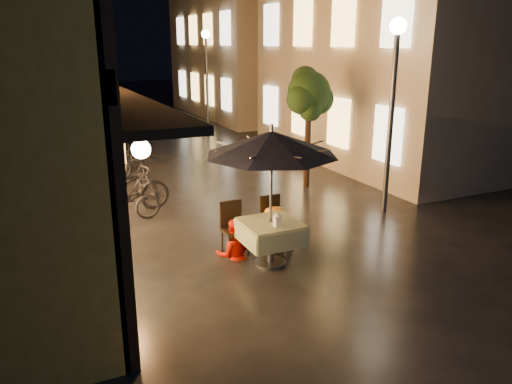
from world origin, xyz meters
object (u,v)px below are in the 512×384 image
streetlamp_near (394,82)px  person_yellow (275,208)px  person_orange (234,220)px  table_lantern (277,219)px  patio_umbrella (271,143)px  cafe_table (271,232)px  bicycle_0 (123,204)px

streetlamp_near → person_yellow: streetlamp_near is taller
person_orange → person_yellow: size_ratio=0.87×
table_lantern → streetlamp_near: bearing=25.1°
patio_umbrella → cafe_table: bearing=135.0°
streetlamp_near → person_yellow: bearing=-165.1°
table_lantern → person_yellow: bearing=65.2°
table_lantern → bicycle_0: bearing=119.4°
cafe_table → bicycle_0: size_ratio=0.61×
cafe_table → bicycle_0: bearing=121.3°
streetlamp_near → table_lantern: streetlamp_near is taller
streetlamp_near → cafe_table: bearing=-158.1°
cafe_table → patio_umbrella: patio_umbrella is taller
streetlamp_near → cafe_table: streetlamp_near is taller
patio_umbrella → table_lantern: (-0.00, -0.25, -1.23)m
patio_umbrella → table_lantern: size_ratio=9.84×
table_lantern → person_yellow: (0.39, 0.84, -0.13)m
streetlamp_near → bicycle_0: size_ratio=2.61×
table_lantern → cafe_table: bearing=90.0°
streetlamp_near → table_lantern: (-3.66, -1.72, -2.00)m
patio_umbrella → person_yellow: (0.39, 0.60, -1.35)m
streetlamp_near → cafe_table: (-3.66, -1.47, -2.33)m
streetlamp_near → person_yellow: size_ratio=2.67×
cafe_table → table_lantern: (0.00, -0.25, 0.33)m
patio_umbrella → bicycle_0: patio_umbrella is taller
table_lantern → person_orange: size_ratio=0.18×
patio_umbrella → person_yellow: patio_umbrella is taller
patio_umbrella → person_orange: bearing=128.4°
patio_umbrella → bicycle_0: (-1.94, 3.19, -1.72)m
streetlamp_near → bicycle_0: streetlamp_near is taller
cafe_table → table_lantern: 0.41m
cafe_table → patio_umbrella: 1.56m
cafe_table → person_orange: size_ratio=0.72×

